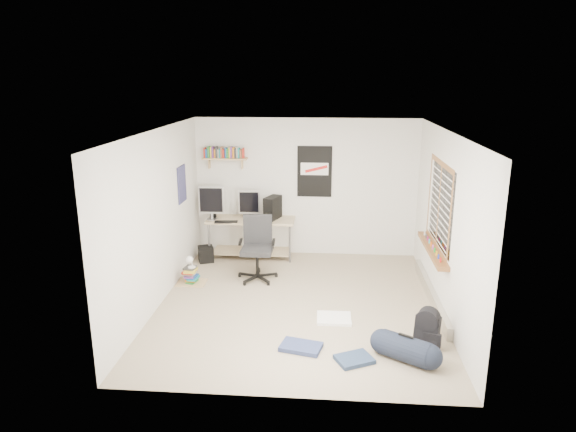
# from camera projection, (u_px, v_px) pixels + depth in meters

# --- Properties ---
(floor) EXTENTS (4.00, 4.50, 0.01)m
(floor) POSITION_uv_depth(u_px,v_px,m) (298.00, 304.00, 7.46)
(floor) COLOR gray
(floor) RESTS_ON ground
(ceiling) EXTENTS (4.00, 4.50, 0.01)m
(ceiling) POSITION_uv_depth(u_px,v_px,m) (299.00, 131.00, 6.80)
(ceiling) COLOR white
(ceiling) RESTS_ON ground
(back_wall) EXTENTS (4.00, 0.01, 2.50)m
(back_wall) POSITION_uv_depth(u_px,v_px,m) (306.00, 188.00, 9.30)
(back_wall) COLOR silver
(back_wall) RESTS_ON ground
(left_wall) EXTENTS (0.01, 4.50, 2.50)m
(left_wall) POSITION_uv_depth(u_px,v_px,m) (158.00, 219.00, 7.29)
(left_wall) COLOR silver
(left_wall) RESTS_ON ground
(right_wall) EXTENTS (0.01, 4.50, 2.50)m
(right_wall) POSITION_uv_depth(u_px,v_px,m) (445.00, 225.00, 6.97)
(right_wall) COLOR silver
(right_wall) RESTS_ON ground
(desk) EXTENTS (1.71, 1.18, 0.71)m
(desk) POSITION_uv_depth(u_px,v_px,m) (252.00, 237.00, 9.36)
(desk) COLOR beige
(desk) RESTS_ON floor
(monitor_left) EXTENTS (0.45, 0.13, 0.49)m
(monitor_left) POSITION_uv_depth(u_px,v_px,m) (212.00, 207.00, 9.11)
(monitor_left) COLOR #A9A8AD
(monitor_left) RESTS_ON desk
(monitor_right) EXTENTS (0.38, 0.11, 0.41)m
(monitor_right) POSITION_uv_depth(u_px,v_px,m) (249.00, 209.00, 9.13)
(monitor_right) COLOR #B4B3B8
(monitor_right) RESTS_ON desk
(pc_tower) EXTENTS (0.31, 0.44, 0.42)m
(pc_tower) POSITION_uv_depth(u_px,v_px,m) (273.00, 208.00, 9.18)
(pc_tower) COLOR black
(pc_tower) RESTS_ON desk
(keyboard) EXTENTS (0.41, 0.18, 0.02)m
(keyboard) POSITION_uv_depth(u_px,v_px,m) (226.00, 222.00, 9.03)
(keyboard) COLOR black
(keyboard) RESTS_ON desk
(speaker_left) EXTENTS (0.10, 0.10, 0.20)m
(speaker_left) POSITION_uv_depth(u_px,v_px,m) (213.00, 213.00, 9.24)
(speaker_left) COLOR black
(speaker_left) RESTS_ON desk
(speaker_right) EXTENTS (0.12, 0.12, 0.18)m
(speaker_right) POSITION_uv_depth(u_px,v_px,m) (269.00, 218.00, 8.95)
(speaker_right) COLOR black
(speaker_right) RESTS_ON desk
(office_chair) EXTENTS (0.73, 0.73, 1.04)m
(office_chair) POSITION_uv_depth(u_px,v_px,m) (257.00, 251.00, 8.25)
(office_chair) COLOR black
(office_chair) RESTS_ON floor
(wall_shelf) EXTENTS (0.80, 0.22, 0.24)m
(wall_shelf) POSITION_uv_depth(u_px,v_px,m) (225.00, 159.00, 9.16)
(wall_shelf) COLOR tan
(wall_shelf) RESTS_ON back_wall
(poster_back_wall) EXTENTS (0.62, 0.03, 0.92)m
(poster_back_wall) POSITION_uv_depth(u_px,v_px,m) (314.00, 172.00, 9.18)
(poster_back_wall) COLOR black
(poster_back_wall) RESTS_ON back_wall
(poster_left_wall) EXTENTS (0.02, 0.42, 0.60)m
(poster_left_wall) POSITION_uv_depth(u_px,v_px,m) (182.00, 184.00, 8.37)
(poster_left_wall) COLOR navy
(poster_left_wall) RESTS_ON left_wall
(window) EXTENTS (0.10, 1.50, 1.26)m
(window) POSITION_uv_depth(u_px,v_px,m) (438.00, 205.00, 7.21)
(window) COLOR brown
(window) RESTS_ON right_wall
(baseboard_heater) EXTENTS (0.08, 2.50, 0.18)m
(baseboard_heater) POSITION_uv_depth(u_px,v_px,m) (431.00, 294.00, 7.57)
(baseboard_heater) COLOR #B7B2A8
(baseboard_heater) RESTS_ON floor
(backpack) EXTENTS (0.36, 0.33, 0.38)m
(backpack) POSITION_uv_depth(u_px,v_px,m) (427.00, 331.00, 6.26)
(backpack) COLOR black
(backpack) RESTS_ON floor
(duffel_bag) EXTENTS (0.42, 0.42, 0.59)m
(duffel_bag) POSITION_uv_depth(u_px,v_px,m) (405.00, 350.00, 5.95)
(duffel_bag) COLOR black
(duffel_bag) RESTS_ON floor
(tshirt) EXTENTS (0.47, 0.40, 0.04)m
(tshirt) POSITION_uv_depth(u_px,v_px,m) (334.00, 318.00, 6.98)
(tshirt) COLOR white
(tshirt) RESTS_ON floor
(jeans_a) EXTENTS (0.55, 0.42, 0.05)m
(jeans_a) POSITION_uv_depth(u_px,v_px,m) (301.00, 347.00, 6.23)
(jeans_a) COLOR navy
(jeans_a) RESTS_ON floor
(jeans_b) EXTENTS (0.50, 0.46, 0.05)m
(jeans_b) POSITION_uv_depth(u_px,v_px,m) (354.00, 359.00, 5.97)
(jeans_b) COLOR #21304C
(jeans_b) RESTS_ON floor
(book_stack) EXTENTS (0.47, 0.42, 0.27)m
(book_stack) POSITION_uv_depth(u_px,v_px,m) (191.00, 274.00, 8.18)
(book_stack) COLOR brown
(book_stack) RESTS_ON floor
(desk_lamp) EXTENTS (0.17, 0.22, 0.20)m
(desk_lamp) POSITION_uv_depth(u_px,v_px,m) (191.00, 261.00, 8.10)
(desk_lamp) COLOR white
(desk_lamp) RESTS_ON book_stack
(subwoofer) EXTENTS (0.32, 0.32, 0.28)m
(subwoofer) POSITION_uv_depth(u_px,v_px,m) (206.00, 254.00, 9.14)
(subwoofer) COLOR black
(subwoofer) RESTS_ON floor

